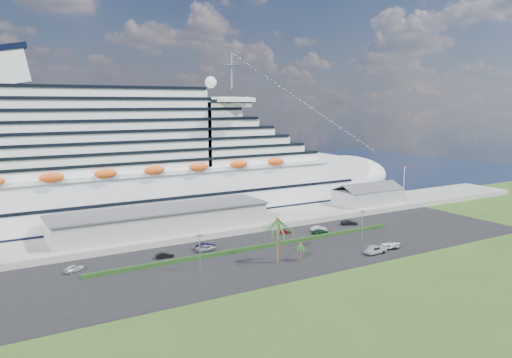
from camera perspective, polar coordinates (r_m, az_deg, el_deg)
ground at (r=121.21m, az=7.54°, el=-9.25°), size 420.00×420.00×0.00m
asphalt_lot at (r=129.59m, az=4.51°, el=-7.98°), size 140.00×38.00×0.12m
wharf at (r=153.13m, az=-1.77°, el=-5.01°), size 240.00×20.00×1.80m
water at (r=234.66m, az=-12.46°, el=-0.61°), size 420.00×160.00×0.02m
cruise_ship at (r=163.55m, az=-12.53°, el=1.30°), size 191.00×38.00×54.00m
terminal_building at (r=142.13m, az=-10.66°, el=-4.54°), size 61.00×15.00×6.30m
port_shed at (r=182.69m, az=12.66°, el=-1.84°), size 24.00×12.31×7.37m
flagpole at (r=194.75m, az=16.57°, el=-0.19°), size 1.08×0.16×12.00m
hedge at (r=129.27m, az=0.29°, el=-7.76°), size 88.00×1.10×0.90m
lamp_post_left at (r=112.23m, az=-6.44°, el=-7.85°), size 1.60×0.35×8.27m
lamp_post_right at (r=138.21m, az=12.08°, el=-4.82°), size 1.60×0.35×8.27m
palm_tall at (r=116.16m, az=2.50°, el=-5.25°), size 8.82×8.82×11.13m
palm_short at (r=119.43m, az=5.11°, el=-7.64°), size 3.53×3.53×4.56m
parked_car_0 at (r=119.27m, az=-20.07°, el=-9.56°), size 4.94×3.37×1.56m
parked_car_1 at (r=123.59m, az=-10.42°, el=-8.56°), size 4.39×1.90×1.41m
parked_car_2 at (r=127.73m, az=-5.64°, el=-7.86°), size 5.69×2.92×1.54m
parked_car_3 at (r=129.83m, az=-5.74°, el=-7.58°), size 5.53×2.63×1.56m
parked_car_4 at (r=143.57m, az=3.19°, el=-5.99°), size 4.34×2.89×1.37m
parked_car_5 at (r=147.02m, az=7.21°, el=-5.66°), size 4.97×2.76×1.55m
parked_car_6 at (r=144.11m, az=7.36°, el=-5.99°), size 4.98×2.32×1.38m
parked_car_7 at (r=156.10m, az=10.58°, el=-4.89°), size 5.71×4.09×1.54m
pickup_truck at (r=128.12m, az=13.51°, el=-7.85°), size 5.83×2.37×2.03m
boat_trailer at (r=133.17m, az=15.26°, el=-7.24°), size 6.58×4.81×1.83m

